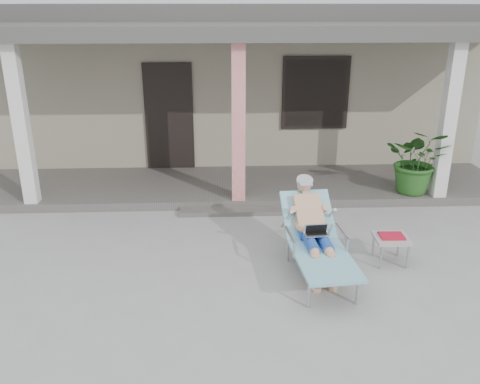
{
  "coord_description": "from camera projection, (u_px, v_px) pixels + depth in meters",
  "views": [
    {
      "loc": [
        -0.33,
        -6.02,
        3.33
      ],
      "look_at": [
        -0.04,
        0.6,
        0.85
      ],
      "focal_mm": 38.0,
      "sensor_mm": 36.0,
      "label": 1
    }
  ],
  "objects": [
    {
      "name": "ground",
      "position": [
        245.0,
        267.0,
        6.82
      ],
      "size": [
        60.0,
        60.0,
        0.0
      ],
      "primitive_type": "plane",
      "color": "#9E9E99",
      "rests_on": "ground"
    },
    {
      "name": "house",
      "position": [
        231.0,
        76.0,
        12.31
      ],
      "size": [
        10.4,
        5.4,
        3.3
      ],
      "color": "#9F957E",
      "rests_on": "ground"
    },
    {
      "name": "porch_deck",
      "position": [
        237.0,
        186.0,
        9.6
      ],
      "size": [
        10.0,
        2.0,
        0.15
      ],
      "primitive_type": "cube",
      "color": "#605B56",
      "rests_on": "ground"
    },
    {
      "name": "side_table",
      "position": [
        391.0,
        239.0,
        6.82
      ],
      "size": [
        0.47,
        0.47,
        0.41
      ],
      "rotation": [
        0.0,
        0.0,
        -0.03
      ],
      "color": "#A4A49F",
      "rests_on": "ground"
    },
    {
      "name": "porch_step",
      "position": [
        239.0,
        211.0,
        8.53
      ],
      "size": [
        2.0,
        0.3,
        0.07
      ],
      "primitive_type": "cube",
      "color": "#605B56",
      "rests_on": "ground"
    },
    {
      "name": "lounger",
      "position": [
        316.0,
        219.0,
        6.49
      ],
      "size": [
        0.83,
        1.85,
        1.18
      ],
      "rotation": [
        0.0,
        0.0,
        0.08
      ],
      "color": "#B7B7BC",
      "rests_on": "ground"
    },
    {
      "name": "porch_overhang",
      "position": [
        236.0,
        37.0,
        8.59
      ],
      "size": [
        10.0,
        2.3,
        2.85
      ],
      "color": "silver",
      "rests_on": "porch_deck"
    },
    {
      "name": "potted_palm",
      "position": [
        418.0,
        160.0,
        8.86
      ],
      "size": [
        1.35,
        1.28,
        1.18
      ],
      "primitive_type": "imported",
      "rotation": [
        0.0,
        0.0,
        -0.42
      ],
      "color": "#26591E",
      "rests_on": "porch_deck"
    }
  ]
}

